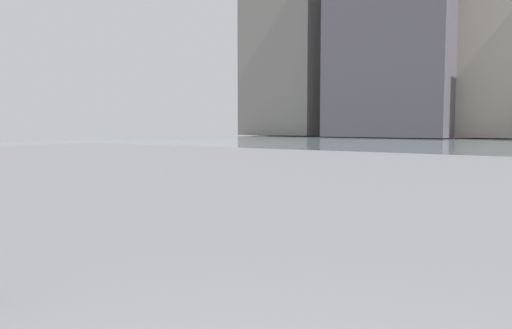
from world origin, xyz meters
TOP-DOWN VIEW (x-y plane):
  - building_annex at (23.64, -63.58)m, footprint 15.52×11.70m
  - building_highrise at (40.36, -66.02)m, footprint 11.82×12.73m

SIDE VIEW (x-z plane):
  - building_highrise at x=40.36m, z-range 0.00..22.44m
  - building_annex at x=23.64m, z-range 0.00..26.09m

